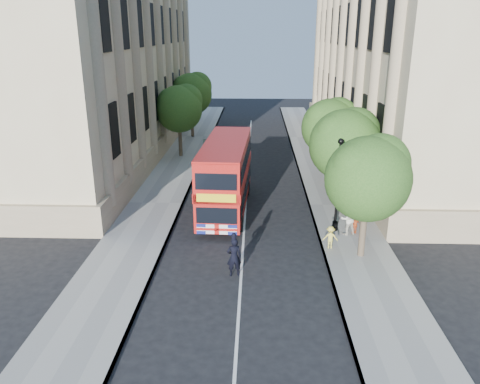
# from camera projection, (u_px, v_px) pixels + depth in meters

# --- Properties ---
(ground) EXTENTS (120.00, 120.00, 0.00)m
(ground) POSITION_uv_depth(u_px,v_px,m) (240.00, 287.00, 20.30)
(ground) COLOR black
(ground) RESTS_ON ground
(pavement_right) EXTENTS (3.50, 80.00, 0.12)m
(pavement_right) POSITION_uv_depth(u_px,v_px,m) (336.00, 206.00, 29.54)
(pavement_right) COLOR gray
(pavement_right) RESTS_ON ground
(pavement_left) EXTENTS (3.50, 80.00, 0.12)m
(pavement_left) POSITION_uv_depth(u_px,v_px,m) (156.00, 204.00, 29.92)
(pavement_left) COLOR gray
(pavement_left) RESTS_ON ground
(building_right) EXTENTS (12.00, 38.00, 18.00)m
(building_right) POSITION_uv_depth(u_px,v_px,m) (412.00, 50.00, 39.60)
(building_right) COLOR tan
(building_right) RESTS_ON ground
(building_left) EXTENTS (12.00, 38.00, 18.00)m
(building_left) POSITION_uv_depth(u_px,v_px,m) (91.00, 50.00, 40.50)
(building_left) COLOR tan
(building_left) RESTS_ON ground
(tree_right_near) EXTENTS (4.00, 4.00, 6.08)m
(tree_right_near) POSITION_uv_depth(u_px,v_px,m) (369.00, 174.00, 21.59)
(tree_right_near) COLOR #473828
(tree_right_near) RESTS_ON ground
(tree_right_mid) EXTENTS (4.20, 4.20, 6.37)m
(tree_right_mid) POSITION_uv_depth(u_px,v_px,m) (346.00, 141.00, 27.20)
(tree_right_mid) COLOR #473828
(tree_right_mid) RESTS_ON ground
(tree_right_far) EXTENTS (4.00, 4.00, 6.15)m
(tree_right_far) POSITION_uv_depth(u_px,v_px,m) (330.00, 124.00, 32.91)
(tree_right_far) COLOR #473828
(tree_right_far) RESTS_ON ground
(tree_left_far) EXTENTS (4.00, 4.00, 6.30)m
(tree_left_far) POSITION_uv_depth(u_px,v_px,m) (179.00, 106.00, 39.87)
(tree_left_far) COLOR #473828
(tree_left_far) RESTS_ON ground
(tree_left_back) EXTENTS (4.20, 4.20, 6.65)m
(tree_left_back) POSITION_uv_depth(u_px,v_px,m) (192.00, 92.00, 47.34)
(tree_left_back) COLOR #473828
(tree_left_back) RESTS_ON ground
(lamp_post) EXTENTS (0.32, 0.32, 5.16)m
(lamp_post) POSITION_uv_depth(u_px,v_px,m) (337.00, 189.00, 24.99)
(lamp_post) COLOR black
(lamp_post) RESTS_ON pavement_right
(double_decker_bus) EXTENTS (2.87, 9.31, 4.25)m
(double_decker_bus) POSITION_uv_depth(u_px,v_px,m) (226.00, 174.00, 28.16)
(double_decker_bus) COLOR #AC110B
(double_decker_bus) RESTS_ON ground
(box_van) EXTENTS (2.73, 5.79, 3.22)m
(box_van) POSITION_uv_depth(u_px,v_px,m) (220.00, 171.00, 31.46)
(box_van) COLOR black
(box_van) RESTS_ON ground
(police_constable) EXTENTS (0.75, 0.58, 1.83)m
(police_constable) POSITION_uv_depth(u_px,v_px,m) (234.00, 257.00, 20.96)
(police_constable) COLOR black
(police_constable) RESTS_ON ground
(woman_pedestrian) EXTENTS (0.99, 0.86, 1.76)m
(woman_pedestrian) POSITION_uv_depth(u_px,v_px,m) (348.00, 219.00, 25.02)
(woman_pedestrian) COLOR beige
(woman_pedestrian) RESTS_ON pavement_right
(child_a) EXTENTS (0.62, 0.48, 0.98)m
(child_a) POSITION_uv_depth(u_px,v_px,m) (355.00, 225.00, 25.20)
(child_a) COLOR orange
(child_a) RESTS_ON pavement_right
(child_b) EXTENTS (0.77, 0.47, 1.17)m
(child_b) POSITION_uv_depth(u_px,v_px,m) (330.00, 237.00, 23.48)
(child_b) COLOR #DACA4A
(child_b) RESTS_ON pavement_right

